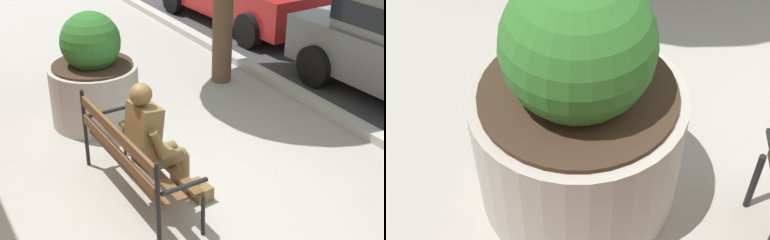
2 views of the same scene
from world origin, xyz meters
TOP-DOWN VIEW (x-y plane):
  - ground_plane at (0.00, 0.00)m, footprint 80.00×80.00m
  - curb_stone at (0.00, 2.90)m, footprint 60.00×0.20m
  - park_bench at (-0.30, -0.27)m, footprint 1.81×0.57m
  - bronze_statue_seated at (-0.13, -0.05)m, footprint 0.61×0.81m
  - concrete_planter at (-2.20, 0.05)m, footprint 1.16×1.16m

SIDE VIEW (x-z plane):
  - ground_plane at x=0.00m, z-range 0.00..0.00m
  - curb_stone at x=0.00m, z-range 0.00..0.12m
  - park_bench at x=-0.30m, z-range 0.07..1.02m
  - concrete_planter at x=-2.20m, z-range -0.13..1.37m
  - bronze_statue_seated at x=-0.13m, z-range -0.02..1.35m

